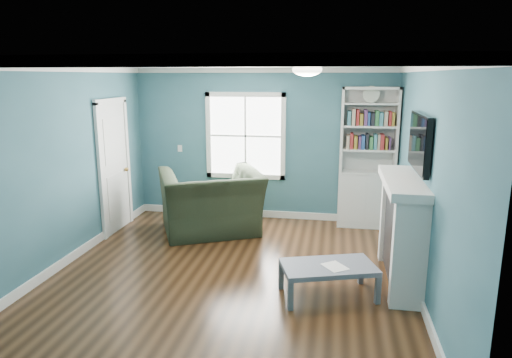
# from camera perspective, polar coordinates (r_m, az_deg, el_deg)

# --- Properties ---
(floor) EXTENTS (5.00, 5.00, 0.00)m
(floor) POSITION_cam_1_polar(r_m,az_deg,el_deg) (5.93, -3.18, -11.87)
(floor) COLOR black
(floor) RESTS_ON ground
(room_walls) EXTENTS (5.00, 5.00, 5.00)m
(room_walls) POSITION_cam_1_polar(r_m,az_deg,el_deg) (5.46, -3.39, 3.40)
(room_walls) COLOR #2C5865
(room_walls) RESTS_ON ground
(trim) EXTENTS (4.50, 5.00, 2.60)m
(trim) POSITION_cam_1_polar(r_m,az_deg,el_deg) (5.53, -3.34, -0.13)
(trim) COLOR white
(trim) RESTS_ON ground
(window) EXTENTS (1.40, 0.06, 1.50)m
(window) POSITION_cam_1_polar(r_m,az_deg,el_deg) (7.95, -1.33, 5.40)
(window) COLOR white
(window) RESTS_ON room_walls
(bookshelf) EXTENTS (0.90, 0.35, 2.31)m
(bookshelf) POSITION_cam_1_polar(r_m,az_deg,el_deg) (7.71, 13.67, 0.85)
(bookshelf) COLOR silver
(bookshelf) RESTS_ON ground
(fireplace) EXTENTS (0.44, 1.58, 1.30)m
(fireplace) POSITION_cam_1_polar(r_m,az_deg,el_deg) (5.80, 17.78, -6.29)
(fireplace) COLOR black
(fireplace) RESTS_ON ground
(tv) EXTENTS (0.06, 1.10, 0.65)m
(tv) POSITION_cam_1_polar(r_m,az_deg,el_deg) (5.57, 19.77, 4.35)
(tv) COLOR black
(tv) RESTS_ON fireplace
(door) EXTENTS (0.12, 0.98, 2.17)m
(door) POSITION_cam_1_polar(r_m,az_deg,el_deg) (7.63, -17.29, 1.64)
(door) COLOR silver
(door) RESTS_ON ground
(ceiling_fixture) EXTENTS (0.38, 0.38, 0.15)m
(ceiling_fixture) POSITION_cam_1_polar(r_m,az_deg,el_deg) (5.35, 6.42, 13.55)
(ceiling_fixture) COLOR white
(ceiling_fixture) RESTS_ON room_walls
(light_switch) EXTENTS (0.08, 0.01, 0.12)m
(light_switch) POSITION_cam_1_polar(r_m,az_deg,el_deg) (8.30, -9.49, 3.80)
(light_switch) COLOR white
(light_switch) RESTS_ON room_walls
(recliner) EXTENTS (1.81, 1.56, 1.34)m
(recliner) POSITION_cam_1_polar(r_m,az_deg,el_deg) (7.29, -5.69, -1.60)
(recliner) COLOR black
(recliner) RESTS_ON ground
(coffee_table) EXTENTS (1.17, 0.87, 0.38)m
(coffee_table) POSITION_cam_1_polar(r_m,az_deg,el_deg) (5.33, 9.04, -11.04)
(coffee_table) COLOR #505760
(coffee_table) RESTS_ON ground
(paper_sheet) EXTENTS (0.33, 0.35, 0.00)m
(paper_sheet) POSITION_cam_1_polar(r_m,az_deg,el_deg) (5.28, 9.81, -10.72)
(paper_sheet) COLOR white
(paper_sheet) RESTS_ON coffee_table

